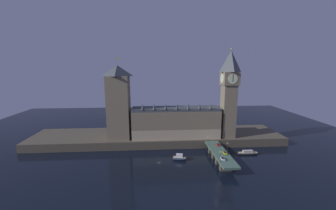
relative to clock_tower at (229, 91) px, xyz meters
The scene contains 15 objects.
ground_plane 80.15m from the clock_tower, 155.67° to the right, with size 400.00×400.00×0.00m, color black.
embankment 74.41m from the clock_tower, 168.61° to the left, with size 220.00×42.00×6.83m.
parliament_hall 51.76m from the clock_tower, behind, with size 73.57×18.38×30.82m.
clock_tower is the anchor object (origin of this frame).
victoria_tower 92.54m from the clock_tower, behind, with size 18.00×18.00×66.85m.
bridge 55.19m from the clock_tower, 116.67° to the right, with size 10.69×46.00×6.33m.
car_northbound_trail 61.59m from the clock_tower, 112.79° to the right, with size 2.03×4.60×1.57m.
car_southbound_lead 54.05m from the clock_tower, 111.64° to the right, with size 2.05×4.15×1.44m.
car_southbound_trail 45.68m from the clock_tower, 125.75° to the right, with size 2.01×4.25×1.49m.
pedestrian_mid_walk 49.72m from the clock_tower, 111.64° to the right, with size 0.38×0.38×1.64m.
street_lamp_near 62.27m from the clock_tower, 114.38° to the right, with size 1.34×0.60×7.28m.
street_lamp_mid 48.88m from the clock_tower, 108.92° to the right, with size 1.34×0.60×7.33m.
street_lamp_far 45.05m from the clock_tower, 140.81° to the right, with size 1.34×0.60×6.49m.
boat_upstream 69.71m from the clock_tower, 146.89° to the right, with size 10.78×5.96×4.83m.
boat_downstream 51.25m from the clock_tower, 69.35° to the right, with size 16.77×4.20×3.34m.
Camera 1 is at (-3.04, -139.95, 66.25)m, focal length 22.00 mm.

